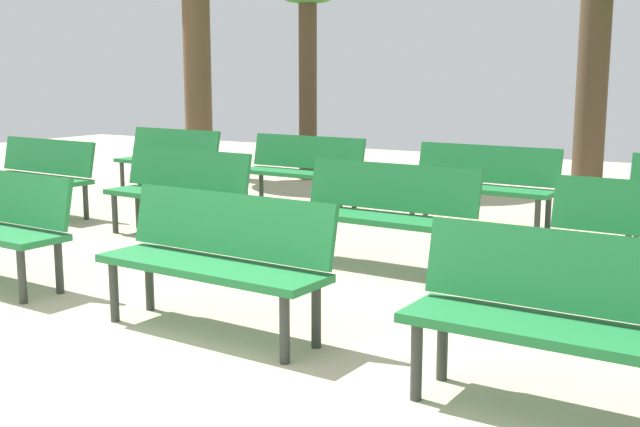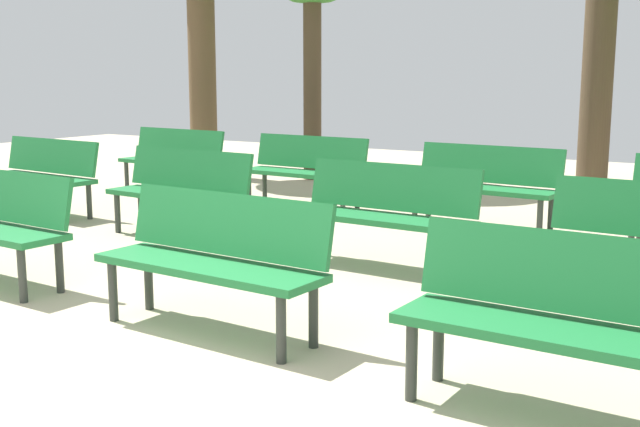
% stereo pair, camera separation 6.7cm
% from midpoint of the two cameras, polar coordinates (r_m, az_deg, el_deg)
% --- Properties ---
extents(bench_r0_c2, '(1.62, 0.55, 0.87)m').
position_cam_midpoint_polar(bench_r0_c2, '(5.06, -7.16, -2.87)').
color(bench_r0_c2, '#1E7238').
rests_on(bench_r0_c2, ground_plane).
extents(bench_r0_c3, '(1.61, 0.51, 0.87)m').
position_cam_midpoint_polar(bench_r0_c3, '(3.96, 17.91, -6.93)').
color(bench_r0_c3, '#1E7238').
rests_on(bench_r0_c3, ground_plane).
extents(bench_r1_c0, '(1.63, 0.59, 0.87)m').
position_cam_midpoint_polar(bench_r1_c0, '(9.81, -19.05, 2.88)').
color(bench_r1_c0, '#1E7238').
rests_on(bench_r1_c0, ground_plane).
extents(bench_r1_c1, '(1.63, 0.57, 0.87)m').
position_cam_midpoint_polar(bench_r1_c1, '(8.07, -9.68, 1.87)').
color(bench_r1_c1, '#1E7238').
rests_on(bench_r1_c1, ground_plane).
extents(bench_r1_c2, '(1.62, 0.54, 0.87)m').
position_cam_midpoint_polar(bench_r1_c2, '(6.71, 5.00, 0.34)').
color(bench_r1_c2, '#1E7238').
rests_on(bench_r1_c2, ground_plane).
extents(bench_r2_c0, '(1.63, 0.58, 0.87)m').
position_cam_midpoint_polar(bench_r2_c0, '(11.16, -10.33, 4.06)').
color(bench_r2_c0, '#1E7238').
rests_on(bench_r2_c0, ground_plane).
extents(bench_r2_c1, '(1.62, 0.54, 0.87)m').
position_cam_midpoint_polar(bench_r2_c1, '(9.73, -0.87, 3.37)').
color(bench_r2_c1, '#1E7238').
rests_on(bench_r2_c1, ground_plane).
extents(bench_r2_c2, '(1.62, 0.57, 0.87)m').
position_cam_midpoint_polar(bench_r2_c2, '(8.59, 11.96, 2.28)').
color(bench_r2_c2, '#1E7238').
rests_on(bench_r2_c2, ground_plane).
extents(tree_2, '(0.42, 0.42, 3.58)m').
position_cam_midpoint_polar(tree_2, '(11.46, 19.51, 10.26)').
color(tree_2, '#4C3A28').
rests_on(tree_2, ground_plane).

